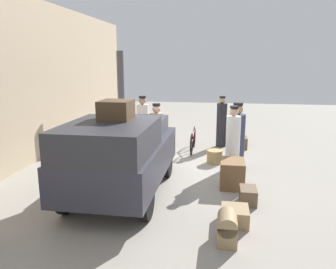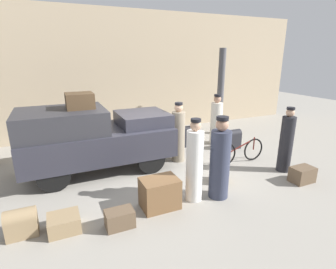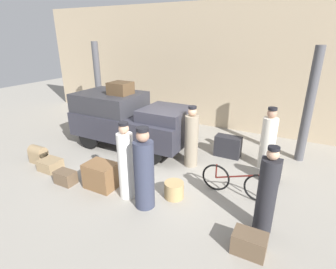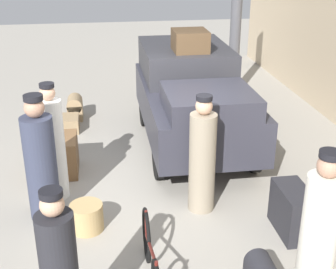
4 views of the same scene
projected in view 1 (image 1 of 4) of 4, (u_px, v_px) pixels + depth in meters
ground_plane at (174, 173)px, 8.39m from camera, size 30.00×30.00×0.00m
station_building_facade at (21, 82)px, 8.54m from camera, size 16.00×0.15×4.50m
canopy_pillar_right at (121, 96)px, 11.64m from camera, size 0.25×0.25×3.16m
truck at (121, 152)px, 6.82m from camera, size 3.71×1.73×1.68m
bicycle at (193, 141)px, 10.38m from camera, size 1.61×0.04×0.69m
wicker_basket at (215, 157)px, 9.15m from camera, size 0.43×0.43×0.37m
porter_with_bicycle at (157, 136)px, 9.00m from camera, size 0.37×0.37×1.68m
porter_lifting_near_truck at (143, 124)px, 10.89m from camera, size 0.39×0.39×1.69m
conductor_in_dark_uniform at (237, 139)px, 8.54m from camera, size 0.42×0.42×1.76m
porter_carrying_trunk at (233, 144)px, 8.04m from camera, size 0.35×0.35×1.74m
porter_standing_middle at (222, 124)px, 10.84m from camera, size 0.33×0.33×1.69m
suitcase_tan_flat at (235, 216)px, 5.73m from camera, size 0.53×0.47×0.29m
trunk_wicker_pale at (248, 195)px, 6.55m from camera, size 0.50×0.33×0.32m
trunk_large_brown at (241, 142)px, 10.77m from camera, size 0.54×0.37×0.37m
suitcase_small_leather at (232, 173)px, 7.42m from camera, size 0.73×0.54×0.61m
suitcase_black_upright at (227, 227)px, 5.11m from camera, size 0.49×0.31×0.50m
trunk_umber_medium at (128, 145)px, 9.97m from camera, size 0.75×0.37×0.62m
trunk_barrel_dark at (163, 135)px, 11.11m from camera, size 0.48×0.28×0.63m
trunk_on_truck_roof at (116, 110)px, 6.38m from camera, size 0.64×0.60×0.37m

